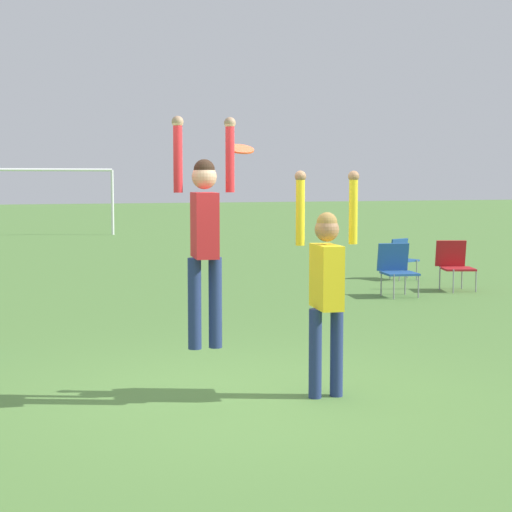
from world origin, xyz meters
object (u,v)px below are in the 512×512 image
object	(u,v)px
person_defending	(327,278)
camping_chair_1	(455,262)
camping_chair_4	(401,256)
camping_chair_2	(397,267)
frisbee	(240,149)
person_jumping	(205,227)

from	to	relation	value
person_defending	camping_chair_1	bearing A→B (deg)	146.86
person_defending	camping_chair_4	size ratio (longest dim) A/B	2.59
camping_chair_2	camping_chair_4	xyz separation A→B (m)	(1.25, 2.16, -0.04)
person_defending	frisbee	xyz separation A→B (m)	(-0.76, 0.22, 1.18)
frisbee	camping_chair_2	world-z (taller)	frisbee
person_defending	camping_chair_1	xyz separation A→B (m)	(5.20, 6.22, -0.60)
person_jumping	camping_chair_1	xyz separation A→B (m)	(6.32, 6.09, -1.09)
person_jumping	camping_chair_2	distance (m)	7.67
camping_chair_2	camping_chair_4	bearing A→B (deg)	-111.76
camping_chair_1	camping_chair_4	size ratio (longest dim) A/B	1.11
person_defending	person_jumping	bearing A→B (deg)	-90.00
camping_chair_4	person_defending	bearing A→B (deg)	37.13
frisbee	camping_chair_1	size ratio (longest dim) A/B	0.28
person_jumping	camping_chair_2	world-z (taller)	person_jumping
person_defending	frisbee	world-z (taller)	frisbee
frisbee	camping_chair_1	bearing A→B (deg)	45.20
frisbee	camping_chair_2	bearing A→B (deg)	50.84
camping_chair_1	camping_chair_2	size ratio (longest dim) A/B	0.99
camping_chair_2	person_jumping	bearing A→B (deg)	57.47
person_jumping	frisbee	bearing A→B (deg)	-69.63
person_jumping	camping_chair_1	distance (m)	8.84
person_defending	camping_chair_4	world-z (taller)	person_defending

